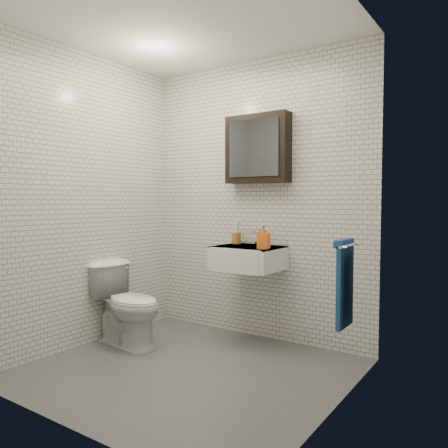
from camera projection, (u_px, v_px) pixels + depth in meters
name	position (u px, v px, depth m)	size (l,w,h in m)	color
ground	(188.00, 370.00, 3.20)	(2.20, 2.00, 0.01)	#45474C
room_shell	(187.00, 169.00, 3.12)	(2.22, 2.02, 2.51)	silver
washbasin	(246.00, 258.00, 3.73)	(0.55, 0.50, 0.20)	white
faucet	(257.00, 237.00, 3.89)	(0.06, 0.20, 0.15)	silver
mirror_cabinet	(258.00, 149.00, 3.84)	(0.60, 0.15, 0.60)	black
towel_rail	(345.00, 280.00, 2.86)	(0.09, 0.30, 0.58)	silver
toothbrush_cup	(236.00, 237.00, 3.99)	(0.09, 0.09, 0.23)	#A06528
soap_bottle	(264.00, 237.00, 3.54)	(0.09, 0.09, 0.19)	orange
toilet	(127.00, 304.00, 3.76)	(0.40, 0.70, 0.71)	white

